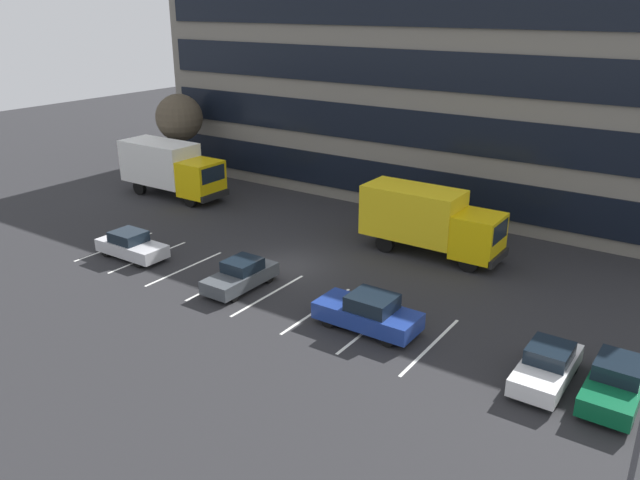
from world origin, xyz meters
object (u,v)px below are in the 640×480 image
at_px(sedan_navy, 368,313).
at_px(sedan_forest, 616,382).
at_px(sedan_charcoal, 241,275).
at_px(box_truck_yellow_all, 429,219).
at_px(box_truck_yellow, 170,167).
at_px(sedan_silver, 131,246).
at_px(sedan_white, 547,366).
at_px(bare_tree, 179,118).

xyz_separation_m(sedan_navy, sedan_forest, (9.69, 0.48, -0.06)).
xyz_separation_m(sedan_charcoal, sedan_forest, (16.85, 0.42, 0.03)).
relative_size(box_truck_yellow_all, sedan_charcoal, 1.96).
bearing_deg(box_truck_yellow, sedan_silver, -53.73).
bearing_deg(box_truck_yellow, sedan_forest, -15.34).
height_order(sedan_white, sedan_charcoal, sedan_charcoal).
height_order(sedan_navy, sedan_forest, sedan_navy).
distance_m(sedan_forest, sedan_silver, 24.34).
xyz_separation_m(sedan_white, sedan_charcoal, (-14.56, -0.16, 0.00)).
relative_size(sedan_navy, sedan_silver, 1.10).
bearing_deg(sedan_silver, bare_tree, 125.94).
relative_size(sedan_white, bare_tree, 0.60).
xyz_separation_m(sedan_charcoal, sedan_silver, (-7.47, -0.40, 0.02)).
bearing_deg(box_truck_yellow_all, box_truck_yellow, -179.46).
height_order(sedan_silver, bare_tree, bare_tree).
distance_m(box_truck_yellow_all, sedan_forest, 14.40).
distance_m(box_truck_yellow, sedan_charcoal, 17.01).
height_order(sedan_navy, bare_tree, bare_tree).
bearing_deg(sedan_navy, bare_tree, 152.43).
bearing_deg(box_truck_yellow, sedan_navy, -22.80).
xyz_separation_m(sedan_white, bare_tree, (-31.35, 12.29, 4.16)).
relative_size(sedan_forest, sedan_silver, 1.02).
bearing_deg(sedan_silver, box_truck_yellow_all, 36.45).
bearing_deg(bare_tree, sedan_charcoal, -36.55).
bearing_deg(sedan_navy, sedan_charcoal, 179.52).
distance_m(sedan_charcoal, bare_tree, 21.31).
xyz_separation_m(box_truck_yellow_all, box_truck_yellow, (-19.87, -0.19, 0.09)).
height_order(box_truck_yellow_all, box_truck_yellow, box_truck_yellow).
bearing_deg(bare_tree, sedan_navy, -27.57).
distance_m(sedan_charcoal, sedan_silver, 7.49).
bearing_deg(box_truck_yellow, bare_tree, 125.01).
bearing_deg(sedan_silver, sedan_forest, 1.95).
bearing_deg(sedan_charcoal, box_truck_yellow, 147.97).
xyz_separation_m(box_truck_yellow_all, bare_tree, (-22.29, 3.27, 2.80)).
bearing_deg(box_truck_yellow, sedan_charcoal, -32.03).
xyz_separation_m(box_truck_yellow, bare_tree, (-2.42, 3.46, 2.71)).
relative_size(box_truck_yellow, bare_tree, 1.23).
bearing_deg(sedan_forest, box_truck_yellow_all, 142.37).
xyz_separation_m(box_truck_yellow, sedan_silver, (6.89, -9.39, -1.43)).
relative_size(sedan_forest, bare_tree, 0.63).
relative_size(sedan_navy, bare_tree, 0.68).
distance_m(sedan_white, bare_tree, 33.93).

